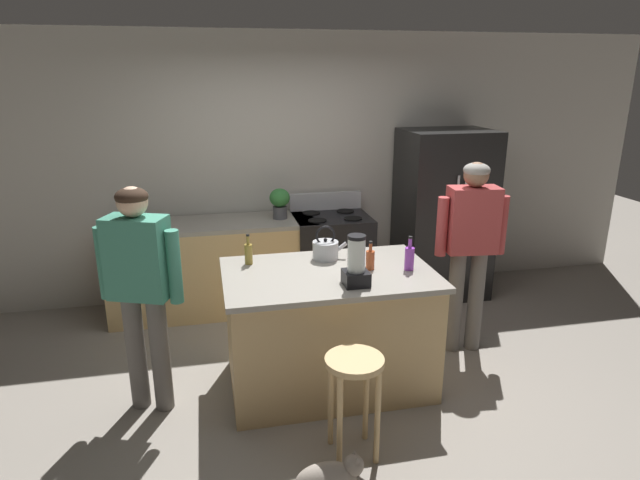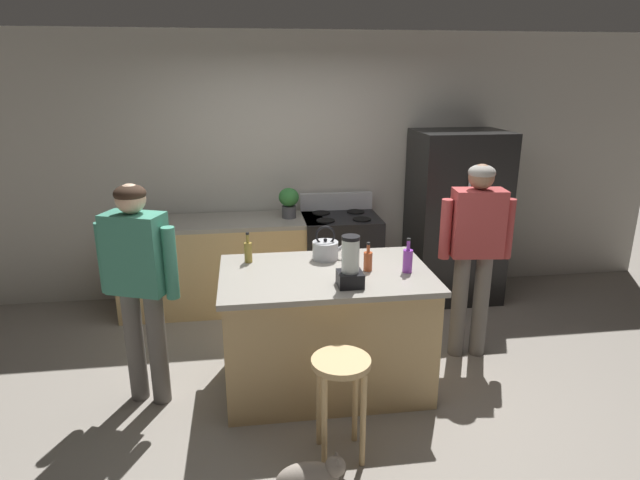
{
  "view_description": "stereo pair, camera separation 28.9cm",
  "coord_description": "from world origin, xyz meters",
  "px_view_note": "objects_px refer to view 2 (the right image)",
  "views": [
    {
      "loc": [
        -0.84,
        -3.56,
        2.31
      ],
      "look_at": [
        0.0,
        0.3,
        1.07
      ],
      "focal_mm": 30.19,
      "sensor_mm": 36.0,
      "label": 1
    },
    {
      "loc": [
        -0.55,
        -3.62,
        2.31
      ],
      "look_at": [
        0.0,
        0.3,
        1.07
      ],
      "focal_mm": 30.19,
      "sensor_mm": 36.0,
      "label": 2
    }
  ],
  "objects_px": {
    "person_by_sink_right": "(475,243)",
    "tea_kettle": "(326,249)",
    "blender_appliance": "(350,265)",
    "refrigerator": "(456,217)",
    "person_by_island_left": "(139,275)",
    "stove_range": "(340,258)",
    "bottle_vinegar": "(248,251)",
    "bottle_soda": "(408,260)",
    "cat": "(310,478)",
    "bar_stool": "(341,381)",
    "potted_plant": "(289,201)",
    "kitchen_island": "(326,329)",
    "bottle_cooking_sauce": "(368,260)"
  },
  "relations": [
    {
      "from": "stove_range",
      "to": "bar_stool",
      "type": "xyz_separation_m",
      "value": [
        -0.42,
        -2.35,
        0.05
      ]
    },
    {
      "from": "person_by_island_left",
      "to": "bottle_soda",
      "type": "distance_m",
      "value": 1.89
    },
    {
      "from": "bottle_vinegar",
      "to": "tea_kettle",
      "type": "height_order",
      "value": "tea_kettle"
    },
    {
      "from": "person_by_sink_right",
      "to": "stove_range",
      "type": "bearing_deg",
      "value": 125.03
    },
    {
      "from": "person_by_island_left",
      "to": "bottle_vinegar",
      "type": "bearing_deg",
      "value": 23.49
    },
    {
      "from": "bar_stool",
      "to": "potted_plant",
      "type": "bearing_deg",
      "value": 92.46
    },
    {
      "from": "kitchen_island",
      "to": "person_by_island_left",
      "type": "xyz_separation_m",
      "value": [
        -1.3,
        -0.04,
        0.52
      ]
    },
    {
      "from": "kitchen_island",
      "to": "person_by_sink_right",
      "type": "bearing_deg",
      "value": 12.47
    },
    {
      "from": "stove_range",
      "to": "refrigerator",
      "type": "bearing_deg",
      "value": -1.18
    },
    {
      "from": "potted_plant",
      "to": "bar_stool",
      "type": "bearing_deg",
      "value": -87.54
    },
    {
      "from": "blender_appliance",
      "to": "bottle_vinegar",
      "type": "bearing_deg",
      "value": 139.54
    },
    {
      "from": "refrigerator",
      "to": "bottle_soda",
      "type": "height_order",
      "value": "refrigerator"
    },
    {
      "from": "kitchen_island",
      "to": "bottle_vinegar",
      "type": "height_order",
      "value": "bottle_vinegar"
    },
    {
      "from": "person_by_island_left",
      "to": "blender_appliance",
      "type": "relative_size",
      "value": 4.55
    },
    {
      "from": "bottle_soda",
      "to": "kitchen_island",
      "type": "bearing_deg",
      "value": 171.95
    },
    {
      "from": "person_by_island_left",
      "to": "bottle_cooking_sauce",
      "type": "relative_size",
      "value": 7.46
    },
    {
      "from": "kitchen_island",
      "to": "person_by_island_left",
      "type": "relative_size",
      "value": 0.95
    },
    {
      "from": "person_by_sink_right",
      "to": "blender_appliance",
      "type": "relative_size",
      "value": 4.6
    },
    {
      "from": "stove_range",
      "to": "potted_plant",
      "type": "height_order",
      "value": "potted_plant"
    },
    {
      "from": "bar_stool",
      "to": "bottle_cooking_sauce",
      "type": "height_order",
      "value": "bottle_cooking_sauce"
    },
    {
      "from": "bottle_vinegar",
      "to": "bottle_cooking_sauce",
      "type": "height_order",
      "value": "bottle_vinegar"
    },
    {
      "from": "potted_plant",
      "to": "kitchen_island",
      "type": "bearing_deg",
      "value": -85.07
    },
    {
      "from": "cat",
      "to": "tea_kettle",
      "type": "bearing_deg",
      "value": 78.07
    },
    {
      "from": "refrigerator",
      "to": "tea_kettle",
      "type": "relative_size",
      "value": 6.36
    },
    {
      "from": "person_by_island_left",
      "to": "bottle_soda",
      "type": "relative_size",
      "value": 6.3
    },
    {
      "from": "potted_plant",
      "to": "person_by_island_left",
      "type": "bearing_deg",
      "value": -126.44
    },
    {
      "from": "stove_range",
      "to": "person_by_island_left",
      "type": "xyz_separation_m",
      "value": [
        -1.69,
        -1.56,
        0.51
      ]
    },
    {
      "from": "person_by_island_left",
      "to": "bottle_vinegar",
      "type": "height_order",
      "value": "person_by_island_left"
    },
    {
      "from": "bottle_soda",
      "to": "bottle_vinegar",
      "type": "distance_m",
      "value": 1.2
    },
    {
      "from": "bottle_cooking_sauce",
      "to": "tea_kettle",
      "type": "height_order",
      "value": "tea_kettle"
    },
    {
      "from": "bar_stool",
      "to": "tea_kettle",
      "type": "height_order",
      "value": "tea_kettle"
    },
    {
      "from": "refrigerator",
      "to": "cat",
      "type": "relative_size",
      "value": 3.37
    },
    {
      "from": "person_by_island_left",
      "to": "person_by_sink_right",
      "type": "relative_size",
      "value": 0.99
    },
    {
      "from": "potted_plant",
      "to": "bottle_vinegar",
      "type": "height_order",
      "value": "potted_plant"
    },
    {
      "from": "stove_range",
      "to": "blender_appliance",
      "type": "distance_m",
      "value": 1.92
    },
    {
      "from": "refrigerator",
      "to": "person_by_island_left",
      "type": "distance_m",
      "value": 3.27
    },
    {
      "from": "kitchen_island",
      "to": "cat",
      "type": "bearing_deg",
      "value": -102.83
    },
    {
      "from": "person_by_sink_right",
      "to": "bottle_cooking_sauce",
      "type": "xyz_separation_m",
      "value": [
        -0.95,
        -0.29,
        0.0
      ]
    },
    {
      "from": "person_by_sink_right",
      "to": "tea_kettle",
      "type": "bearing_deg",
      "value": 179.9
    },
    {
      "from": "bottle_soda",
      "to": "tea_kettle",
      "type": "distance_m",
      "value": 0.66
    },
    {
      "from": "blender_appliance",
      "to": "refrigerator",
      "type": "bearing_deg",
      "value": 50.68
    },
    {
      "from": "person_by_island_left",
      "to": "stove_range",
      "type": "bearing_deg",
      "value": 42.7
    },
    {
      "from": "refrigerator",
      "to": "person_by_sink_right",
      "type": "bearing_deg",
      "value": -104.93
    },
    {
      "from": "refrigerator",
      "to": "cat",
      "type": "distance_m",
      "value": 3.3
    },
    {
      "from": "bar_stool",
      "to": "bottle_cooking_sauce",
      "type": "distance_m",
      "value": 1.0
    },
    {
      "from": "bar_stool",
      "to": "potted_plant",
      "type": "xyz_separation_m",
      "value": [
        -0.1,
        2.37,
        0.57
      ]
    },
    {
      "from": "refrigerator",
      "to": "blender_appliance",
      "type": "xyz_separation_m",
      "value": [
        -1.46,
        -1.78,
        0.19
      ]
    },
    {
      "from": "cat",
      "to": "potted_plant",
      "type": "distance_m",
      "value": 2.86
    },
    {
      "from": "refrigerator",
      "to": "cat",
      "type": "bearing_deg",
      "value": -125.01
    },
    {
      "from": "stove_range",
      "to": "person_by_island_left",
      "type": "distance_m",
      "value": 2.35
    }
  ]
}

